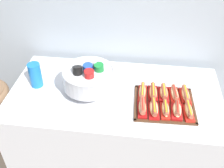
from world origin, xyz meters
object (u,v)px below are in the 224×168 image
(buffet_table, at_px, (115,127))
(hot_dog_4, at_px, (189,111))
(hot_dog_5, at_px, (142,92))
(hot_dog_9, at_px, (186,94))
(hot_dog_6, at_px, (153,92))
(hot_dog_8, at_px, (175,94))
(serving_tray, at_px, (164,104))
(hot_dog_7, at_px, (164,93))
(hot_dog_3, at_px, (177,110))
(punch_bowl, at_px, (89,77))
(hot_dog_2, at_px, (165,109))
(hot_dog_0, at_px, (142,107))
(cup_stack, at_px, (35,75))
(hot_dog_1, at_px, (154,108))

(buffet_table, xyz_separation_m, hot_dog_4, (0.50, -0.16, 0.40))
(hot_dog_5, distance_m, hot_dog_9, 0.30)
(hot_dog_6, distance_m, hot_dog_8, 0.15)
(serving_tray, relative_size, hot_dog_7, 2.51)
(hot_dog_3, relative_size, hot_dog_5, 0.86)
(hot_dog_7, xyz_separation_m, punch_bowl, (-0.52, -0.03, 0.11))
(punch_bowl, bearing_deg, hot_dog_2, -14.26)
(buffet_table, bearing_deg, hot_dog_0, -40.84)
(hot_dog_6, bearing_deg, hot_dog_2, -63.31)
(hot_dog_3, distance_m, hot_dog_5, 0.28)
(hot_dog_0, xyz_separation_m, cup_stack, (-0.79, 0.18, 0.05))
(hot_dog_0, relative_size, hot_dog_6, 0.88)
(hot_dog_3, bearing_deg, hot_dog_0, -177.76)
(hot_dog_2, bearing_deg, hot_dog_1, -177.76)
(hot_dog_1, height_order, hot_dog_8, hot_dog_1)
(hot_dog_5, bearing_deg, hot_dog_6, 2.24)
(serving_tray, distance_m, punch_bowl, 0.55)
(hot_dog_3, xyz_separation_m, hot_dog_8, (-0.01, 0.16, -0.00))
(serving_tray, relative_size, punch_bowl, 1.17)
(hot_dog_2, height_order, hot_dog_5, same)
(hot_dog_3, distance_m, hot_dog_4, 0.08)
(hot_dog_7, bearing_deg, hot_dog_0, -130.03)
(hot_dog_1, height_order, hot_dog_4, hot_dog_1)
(buffet_table, distance_m, hot_dog_9, 0.63)
(serving_tray, distance_m, hot_dog_0, 0.17)
(hot_dog_6, height_order, cup_stack, cup_stack)
(hot_dog_4, height_order, hot_dog_6, same)
(hot_dog_3, xyz_separation_m, punch_bowl, (-0.61, 0.13, 0.11))
(hot_dog_8, distance_m, hot_dog_9, 0.08)
(hot_dog_5, relative_size, hot_dog_9, 0.97)
(hot_dog_0, xyz_separation_m, hot_dog_1, (0.07, 0.00, -0.00))
(hot_dog_4, bearing_deg, cup_stack, 170.96)
(hot_dog_2, relative_size, hot_dog_9, 0.87)
(hot_dog_7, bearing_deg, hot_dog_1, -112.20)
(serving_tray, xyz_separation_m, hot_dog_1, (-0.07, -0.09, 0.03))
(hot_dog_1, xyz_separation_m, punch_bowl, (-0.46, 0.14, 0.11))
(buffet_table, distance_m, punch_bowl, 0.54)
(hot_dog_7, distance_m, hot_dog_8, 0.08)
(buffet_table, height_order, hot_dog_1, hot_dog_1)
(hot_dog_1, bearing_deg, hot_dog_4, 2.24)
(hot_dog_9, bearing_deg, serving_tray, -148.95)
(punch_bowl, bearing_deg, hot_dog_9, 3.05)
(buffet_table, distance_m, serving_tray, 0.51)
(hot_dog_3, xyz_separation_m, hot_dog_6, (-0.16, 0.16, -0.00))
(buffet_table, relative_size, hot_dog_2, 9.51)
(hot_dog_0, xyz_separation_m, hot_dog_3, (0.22, 0.01, -0.00))
(hot_dog_6, bearing_deg, hot_dog_0, -112.20)
(hot_dog_0, distance_m, hot_dog_9, 0.34)
(serving_tray, bearing_deg, hot_dog_8, 49.97)
(hot_dog_7, relative_size, hot_dog_9, 0.90)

